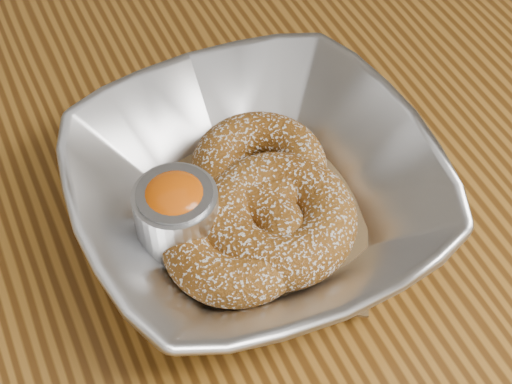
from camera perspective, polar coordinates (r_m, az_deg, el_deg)
name	(u,v)px	position (r m, az deg, el deg)	size (l,w,h in m)	color
serving_bowl	(256,194)	(0.50, 0.00, -0.13)	(0.23, 0.23, 0.06)	silver
parchment	(256,212)	(0.51, 0.00, -1.48)	(0.14, 0.14, 0.00)	brown
donut_back	(259,167)	(0.51, 0.23, 1.83)	(0.09, 0.09, 0.03)	brown
donut_front	(277,219)	(0.49, 1.54, -1.99)	(0.10, 0.10, 0.04)	brown
donut_extra	(236,240)	(0.48, -1.49, -3.54)	(0.09, 0.09, 0.03)	brown
ramekin	(177,215)	(0.48, -5.77, -1.65)	(0.05, 0.05, 0.06)	silver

